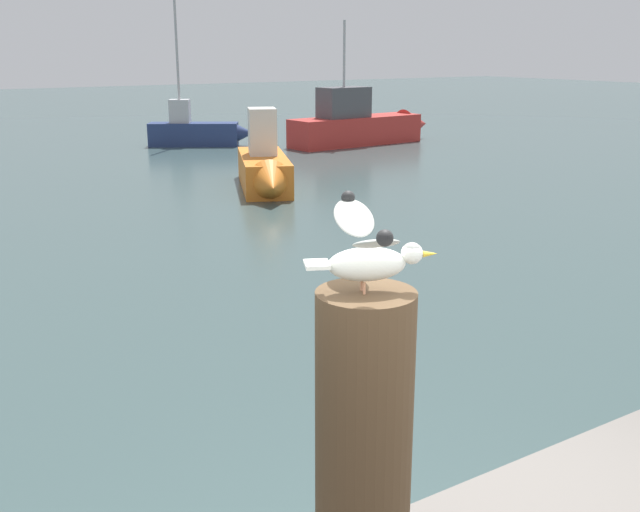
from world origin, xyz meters
TOP-DOWN VIEW (x-y plane):
  - mooring_post at (-0.77, -0.32)m, footprint 0.30×0.30m
  - seagull at (-0.76, -0.32)m, footprint 0.37×0.54m
  - boat_navy at (7.72, 20.34)m, footprint 3.25×2.37m
  - boat_red at (12.48, 17.90)m, footprint 5.60×1.55m
  - boat_orange at (5.76, 12.35)m, footprint 2.44×3.95m

SIDE VIEW (x-z plane):
  - boat_navy at x=7.72m, z-range -1.83..2.79m
  - boat_orange at x=5.76m, z-range -0.42..1.39m
  - boat_red at x=12.48m, z-range -1.34..2.59m
  - mooring_post at x=-0.77m, z-range 1.30..2.37m
  - seagull at x=-0.76m, z-range 2.36..2.62m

